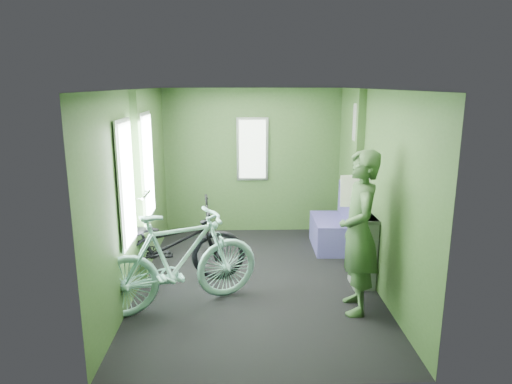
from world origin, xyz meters
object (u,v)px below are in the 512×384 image
bench_seat (332,230)px  bicycle_mint (180,307)px  passenger (359,233)px  bicycle_black (167,283)px  waste_box (363,252)px

bench_seat → bicycle_mint: bearing=-136.7°
bicycle_mint → passenger: passenger is taller
bicycle_black → bicycle_mint: size_ratio=1.06×
bicycle_black → passenger: 2.40m
bicycle_mint → waste_box: (2.10, 0.50, 0.43)m
bicycle_black → bicycle_mint: (0.24, -0.62, 0.00)m
bicycle_black → bench_seat: size_ratio=2.06×
passenger → waste_box: size_ratio=2.03×
waste_box → bench_seat: (-0.11, 1.29, -0.15)m
passenger → waste_box: bearing=162.9°
passenger → bench_seat: bearing=-180.0°
bicycle_black → passenger: (2.13, -0.71, 0.86)m
bicycle_mint → bench_seat: bench_seat is taller
bicycle_mint → bicycle_black: bearing=-2.8°
bicycle_mint → bench_seat: 2.70m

